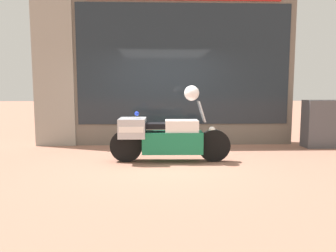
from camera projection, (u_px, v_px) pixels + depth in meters
ground_plane at (168, 160)px, 6.73m from camera, size 60.00×60.00×0.00m
shop_building at (148, 67)px, 8.46m from camera, size 6.63×0.55×4.02m
window_display at (181, 126)px, 8.70m from camera, size 5.17×0.30×2.03m
paramedic_motorcycle at (163, 136)px, 6.55m from camera, size 2.41×0.65×1.22m
utility_cabinet at (322, 124)px, 8.15m from camera, size 0.87×0.48×1.18m
white_helmet at (192, 93)px, 6.45m from camera, size 0.30×0.30×0.30m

